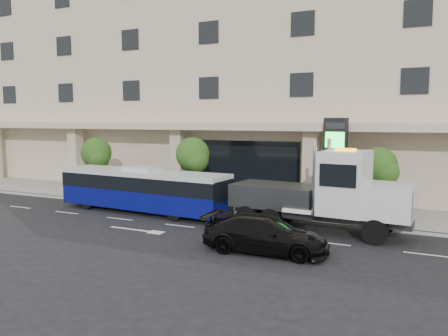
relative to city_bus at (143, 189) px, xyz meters
The scene contains 11 objects.
ground 4.09m from the city_bus, ahead, with size 120.00×120.00×0.00m, color black.
sidewalk 6.02m from the city_bus, 49.77° to the left, with size 120.00×6.00×0.15m, color gray.
curb 4.29m from the city_bus, 21.29° to the left, with size 120.00×0.30×0.15m, color gray.
convention_center 17.57m from the city_bus, 75.74° to the left, with size 60.00×17.60×20.00m.
tree_left 7.10m from the city_bus, 153.64° to the left, with size 2.27×2.20×4.22m.
tree_mid 3.99m from the city_bus, 59.43° to the left, with size 2.28×2.20×4.38m.
tree_right 13.75m from the city_bus, 12.97° to the left, with size 2.10×2.00×4.04m.
city_bus is the anchor object (origin of this frame).
tow_truck 11.14m from the city_bus, ahead, with size 10.32×3.27×4.68m.
black_sedan 10.54m from the city_bus, 25.47° to the right, with size 2.20×5.41×1.57m, color black.
signage_pylon 11.73m from the city_bus, 23.68° to the left, with size 1.48×0.90×5.63m.
Camera 1 is at (11.72, -21.29, 5.65)m, focal length 35.00 mm.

